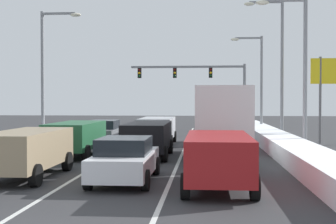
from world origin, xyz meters
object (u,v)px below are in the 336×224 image
(suv_tan_left_lane_nearest, at_px, (27,149))
(sedan_gray_left_lane_third, at_px, (104,132))
(traffic_light_gantry, at_px, (204,80))
(street_lamp_right_far, at_px, (257,75))
(sedan_charcoal_right_lane_third, at_px, (214,132))
(street_lamp_right_mid, at_px, (277,58))
(sedan_white_center_lane_nearest, at_px, (125,159))
(street_lamp_left_mid, at_px, (48,65))
(suv_black_center_lane_second, at_px, (148,136))
(street_lamp_right_near, at_px, (298,60))
(suv_silver_center_lane_third, at_px, (157,128))
(box_truck_right_lane_second, at_px, (221,119))
(suv_green_left_lane_second, at_px, (76,136))
(suv_red_right_lane_nearest, at_px, (218,156))

(suv_tan_left_lane_nearest, relative_size, sedan_gray_left_lane_third, 1.09)
(traffic_light_gantry, relative_size, street_lamp_right_far, 1.36)
(sedan_charcoal_right_lane_third, bearing_deg, street_lamp_right_mid, 26.57)
(street_lamp_right_far, bearing_deg, sedan_white_center_lane_nearest, -106.72)
(street_lamp_right_mid, height_order, street_lamp_left_mid, street_lamp_right_mid)
(suv_black_center_lane_second, distance_m, street_lamp_right_near, 8.70)
(suv_silver_center_lane_third, height_order, sedan_gray_left_lane_third, suv_silver_center_lane_third)
(box_truck_right_lane_second, relative_size, suv_green_left_lane_second, 1.47)
(sedan_white_center_lane_nearest, relative_size, street_lamp_left_mid, 0.53)
(suv_silver_center_lane_third, relative_size, street_lamp_right_far, 0.61)
(box_truck_right_lane_second, bearing_deg, suv_green_left_lane_second, 175.51)
(suv_tan_left_lane_nearest, height_order, sedan_gray_left_lane_third, suv_tan_left_lane_nearest)
(sedan_white_center_lane_nearest, bearing_deg, street_lamp_right_near, 49.91)
(street_lamp_right_far, bearing_deg, traffic_light_gantry, 129.22)
(suv_tan_left_lane_nearest, xyz_separation_m, traffic_light_gantry, (6.23, 28.10, 3.72))
(suv_black_center_lane_second, bearing_deg, sedan_gray_left_lane_third, 118.62)
(street_lamp_right_mid, bearing_deg, sedan_gray_left_lane_third, -166.17)
(sedan_white_center_lane_nearest, relative_size, traffic_light_gantry, 0.41)
(box_truck_right_lane_second, relative_size, street_lamp_right_far, 0.89)
(suv_green_left_lane_second, distance_m, traffic_light_gantry, 22.96)
(sedan_gray_left_lane_third, bearing_deg, street_lamp_right_far, 43.07)
(box_truck_right_lane_second, xyz_separation_m, sedan_white_center_lane_nearest, (-3.46, -6.30, -1.14))
(suv_silver_center_lane_third, bearing_deg, sedan_charcoal_right_lane_third, 13.54)
(suv_green_left_lane_second, distance_m, street_lamp_right_far, 19.92)
(suv_silver_center_lane_third, bearing_deg, suv_green_left_lane_second, -118.46)
(street_lamp_right_near, bearing_deg, suv_tan_left_lane_nearest, -143.12)
(suv_red_right_lane_nearest, bearing_deg, sedan_white_center_lane_nearest, 163.33)
(sedan_charcoal_right_lane_third, relative_size, street_lamp_left_mid, 0.53)
(suv_silver_center_lane_third, xyz_separation_m, street_lamp_left_mid, (-7.17, 0.68, 4.04))
(sedan_charcoal_right_lane_third, xyz_separation_m, street_lamp_left_mid, (-10.74, -0.18, 4.30))
(street_lamp_right_far, bearing_deg, street_lamp_left_mid, -146.68)
(street_lamp_right_far, height_order, street_lamp_left_mid, street_lamp_left_mid)
(sedan_white_center_lane_nearest, bearing_deg, street_lamp_left_mid, 118.38)
(street_lamp_left_mid, bearing_deg, suv_tan_left_lane_nearest, -73.98)
(sedan_white_center_lane_nearest, relative_size, suv_tan_left_lane_nearest, 0.92)
(suv_red_right_lane_nearest, xyz_separation_m, suv_silver_center_lane_third, (-3.37, 14.03, 0.00))
(sedan_gray_left_lane_third, distance_m, street_lamp_left_mid, 5.75)
(suv_black_center_lane_second, bearing_deg, suv_tan_left_lane_nearest, -119.97)
(suv_black_center_lane_second, bearing_deg, suv_silver_center_lane_third, 91.87)
(suv_black_center_lane_second, xyz_separation_m, sedan_gray_left_lane_third, (-3.59, 6.57, -0.25))
(suv_black_center_lane_second, distance_m, street_lamp_left_mid, 10.97)
(sedan_gray_left_lane_third, relative_size, street_lamp_left_mid, 0.53)
(suv_tan_left_lane_nearest, bearing_deg, box_truck_right_lane_second, 39.05)
(box_truck_right_lane_second, bearing_deg, traffic_light_gantry, 92.23)
(sedan_gray_left_lane_third, bearing_deg, street_lamp_right_mid, 13.83)
(suv_red_right_lane_nearest, height_order, suv_silver_center_lane_third, same)
(box_truck_right_lane_second, relative_size, suv_tan_left_lane_nearest, 1.47)
(street_lamp_right_mid, bearing_deg, sedan_white_center_lane_nearest, -115.08)
(suv_black_center_lane_second, bearing_deg, street_lamp_right_mid, 50.89)
(suv_tan_left_lane_nearest, relative_size, street_lamp_right_mid, 0.52)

